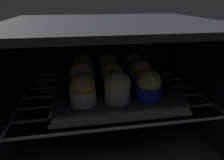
{
  "coord_description": "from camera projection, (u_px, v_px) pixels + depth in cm",
  "views": [
    {
      "loc": [
        -9.04,
        -32.45,
        40.94
      ],
      "look_at": [
        0.0,
        22.06,
        17.59
      ],
      "focal_mm": 30.78,
      "sensor_mm": 36.0,
      "label": 1
    }
  ],
  "objects": [
    {
      "name": "muffin_row2_col1",
      "position": [
        109.0,
        66.0,
        0.68
      ],
      "size": [
        6.88,
        6.88,
        8.21
      ],
      "color": "#7A238C",
      "rests_on": "baking_tray"
    },
    {
      "name": "muffin_row1_col0",
      "position": [
        82.0,
        77.0,
        0.58
      ],
      "size": [
        7.35,
        7.35,
        8.89
      ],
      "color": "#0C8C84",
      "rests_on": "baking_tray"
    },
    {
      "name": "oven_rack",
      "position": [
        112.0,
        92.0,
        0.61
      ],
      "size": [
        54.8,
        42.0,
        0.8
      ],
      "color": "#51515B",
      "rests_on": "oven_cavity"
    },
    {
      "name": "oven_cavity",
      "position": [
        110.0,
        77.0,
        0.64
      ],
      "size": [
        59.0,
        47.0,
        37.0
      ],
      "color": "black",
      "rests_on": "ground"
    },
    {
      "name": "muffin_row1_col2",
      "position": [
        140.0,
        73.0,
        0.61
      ],
      "size": [
        7.13,
        7.13,
        8.74
      ],
      "color": "#1928B7",
      "rests_on": "baking_tray"
    },
    {
      "name": "muffin_row2_col2",
      "position": [
        132.0,
        65.0,
        0.69
      ],
      "size": [
        7.38,
        7.38,
        8.39
      ],
      "color": "#1928B7",
      "rests_on": "baking_tray"
    },
    {
      "name": "baking_tray",
      "position": [
        112.0,
        88.0,
        0.61
      ],
      "size": [
        34.88,
        34.88,
        2.2
      ],
      "color": "#4C4C51",
      "rests_on": "oven_rack"
    },
    {
      "name": "muffin_row0_col2",
      "position": [
        149.0,
        86.0,
        0.53
      ],
      "size": [
        6.88,
        6.88,
        8.29
      ],
      "color": "#1928B7",
      "rests_on": "baking_tray"
    },
    {
      "name": "muffin_row1_col1",
      "position": [
        112.0,
        75.0,
        0.6
      ],
      "size": [
        7.24,
        7.24,
        8.29
      ],
      "color": "#1928B7",
      "rests_on": "baking_tray"
    },
    {
      "name": "muffin_row0_col1",
      "position": [
        116.0,
        87.0,
        0.51
      ],
      "size": [
        7.2,
        7.2,
        8.72
      ],
      "color": "silver",
      "rests_on": "baking_tray"
    },
    {
      "name": "muffin_row0_col0",
      "position": [
        83.0,
        89.0,
        0.5
      ],
      "size": [
        6.88,
        6.88,
        8.73
      ],
      "color": "silver",
      "rests_on": "baking_tray"
    },
    {
      "name": "muffin_row2_col0",
      "position": [
        83.0,
        67.0,
        0.66
      ],
      "size": [
        7.06,
        7.06,
        9.17
      ],
      "color": "#1928B7",
      "rests_on": "baking_tray"
    }
  ]
}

